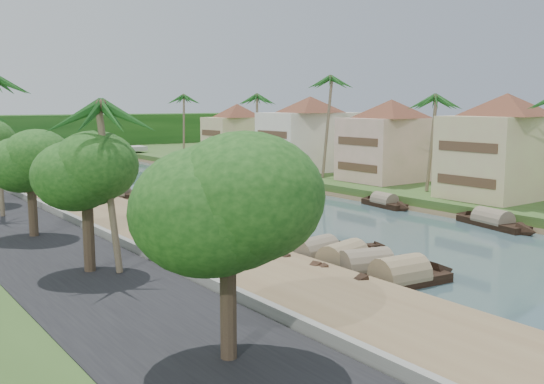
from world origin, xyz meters
TOP-DOWN VIEW (x-y plane):
  - ground at (0.00, 0.00)m, footprint 220.00×220.00m
  - left_bank at (-16.00, 20.00)m, footprint 10.00×180.00m
  - right_bank at (19.00, 20.00)m, footprint 16.00×180.00m
  - retaining_wall at (-20.20, 20.00)m, footprint 0.40×180.00m
  - far_right_fill at (56.00, 20.00)m, footprint 60.00×220.00m
  - treeline at (0.00, 100.00)m, footprint 120.00×14.00m
  - bridge at (0.00, 72.00)m, footprint 28.00×4.00m
  - building_near at (18.99, -2.00)m, footprint 14.85×14.85m
  - building_mid at (19.99, 14.00)m, footprint 14.11×14.11m
  - building_far at (18.99, 28.00)m, footprint 15.59×15.59m
  - building_distant at (19.99, 48.00)m, footprint 12.62×12.62m
  - sampan_0 at (-8.98, -10.95)m, footprint 9.16×4.04m
  - sampan_1 at (-8.98, -13.73)m, footprint 8.95×3.00m
  - sampan_2 at (-9.00, -8.96)m, footprint 9.58×4.04m
  - sampan_3 at (-9.36, -6.63)m, footprint 8.97×2.89m
  - sampan_4 at (-10.51, -3.64)m, footprint 7.69×2.09m
  - sampan_5 at (-8.69, 6.09)m, footprint 7.03×4.07m
  - sampan_6 at (-9.93, 5.17)m, footprint 8.10×3.47m
  - sampan_7 at (-9.09, 12.53)m, footprint 7.78×2.93m
  - sampan_8 at (-9.26, 13.13)m, footprint 7.91×4.60m
  - sampan_9 at (-8.23, 14.97)m, footprint 9.50×3.22m
  - sampan_10 at (-8.82, 21.76)m, footprint 7.27×2.56m
  - sampan_11 at (-8.03, 20.20)m, footprint 7.26×1.87m
  - sampan_12 at (-9.60, 27.42)m, footprint 9.24×3.41m
  - sampan_13 at (-10.17, 26.69)m, footprint 7.57×4.35m
  - sampan_14 at (10.15, -6.93)m, footprint 3.63×9.64m
  - sampan_15 at (10.26, 5.62)m, footprint 2.44×7.69m
  - sampan_16 at (9.05, 24.96)m, footprint 2.28×7.78m
  - canoe_1 at (-4.99, -5.88)m, footprint 5.06×2.30m
  - canoe_2 at (-8.21, 23.53)m, footprint 5.71×0.95m
  - palm_1 at (16.00, 4.83)m, footprint 3.20×3.20m
  - palm_2 at (15.00, 20.33)m, footprint 3.20×3.20m
  - palm_3 at (16.00, 36.50)m, footprint 3.20×3.20m
  - palm_4 at (-23.00, -6.40)m, footprint 3.20×3.20m
  - palm_7 at (14.00, 55.49)m, footprint 3.20×3.20m
  - tree_0 at (-24.00, -19.18)m, footprint 5.50×5.50m
  - tree_1 at (-24.00, -5.12)m, footprint 4.60×4.60m
  - tree_2 at (-24.00, 5.81)m, footprint 4.64×4.64m
  - tree_6 at (24.00, 31.31)m, footprint 4.86×4.86m
  - person_near at (-16.25, -2.24)m, footprint 0.66×0.60m
  - person_far at (-14.68, 9.89)m, footprint 0.93×0.82m

SIDE VIEW (x-z plane):
  - ground at x=0.00m, z-range 0.00..0.00m
  - canoe_2 at x=-8.21m, z-range -0.31..0.51m
  - canoe_1 at x=-4.99m, z-range -0.31..0.51m
  - left_bank at x=-16.00m, z-range 0.00..0.80m
  - sampan_16 at x=9.05m, z-range -0.55..1.36m
  - sampan_10 at x=-8.82m, z-range -0.59..1.41m
  - sampan_15 at x=10.26m, z-range -0.61..1.44m
  - sampan_7 at x=-9.09m, z-range -0.62..1.44m
  - sampan_13 at x=-10.17m, z-range -0.63..1.46m
  - sampan_11 at x=-8.03m, z-range -0.64..1.47m
  - sampan_12 at x=-9.60m, z-range -0.67..1.50m
  - sampan_4 at x=-10.51m, z-range -0.67..1.50m
  - sampan_5 at x=-8.69m, z-range -0.69..1.52m
  - sampan_14 at x=10.15m, z-range -0.72..1.56m
  - sampan_9 at x=-8.23m, z-range -0.75..1.59m
  - sampan_0 at x=-8.98m, z-range -0.75..1.59m
  - sampan_3 at x=-9.36m, z-range -0.76..1.59m
  - sampan_6 at x=-9.93m, z-range -0.75..1.59m
  - sampan_8 at x=-9.26m, z-range -0.77..1.61m
  - sampan_2 at x=-9.00m, z-range -0.80..1.64m
  - sampan_1 at x=-8.98m, z-range -0.86..1.70m
  - far_right_fill at x=56.00m, z-range 0.00..1.15m
  - right_bank at x=19.00m, z-range 0.00..1.20m
  - retaining_wall at x=-20.20m, z-range 0.80..1.90m
  - person_near at x=-16.25m, z-range 0.80..2.32m
  - person_far at x=-14.68m, z-range 0.80..2.41m
  - bridge at x=0.00m, z-range 0.52..2.92m
  - treeline at x=0.00m, z-range 0.00..8.00m
  - building_distant at x=19.99m, z-range 1.28..10.48m
  - building_mid at x=19.99m, z-range 1.28..10.98m
  - tree_6 at x=24.00m, z-range 2.64..9.68m
  - building_near at x=18.99m, z-range 1.28..11.48m
  - building_far at x=18.99m, z-range 1.28..11.48m
  - tree_2 at x=-24.00m, z-range 2.93..9.97m
  - tree_1 at x=-24.00m, z-range 3.07..10.39m
  - tree_0 at x=-24.00m, z-range 2.96..10.76m
  - palm_4 at x=-23.00m, z-range 4.88..15.34m
  - palm_1 at x=16.00m, z-range 5.15..16.60m
  - palm_3 at x=16.00m, z-range 5.36..17.29m
  - palm_7 at x=14.00m, z-range 5.44..17.53m
  - palm_2 at x=15.00m, z-range 6.30..20.23m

